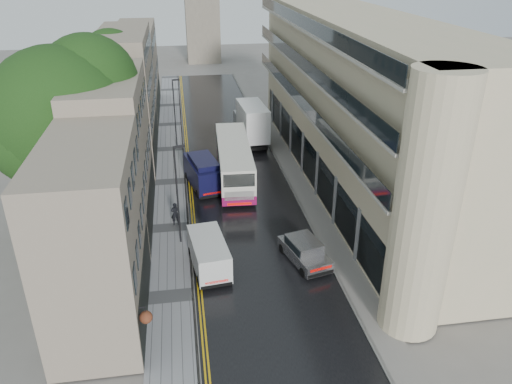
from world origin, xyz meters
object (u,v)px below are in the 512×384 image
object	(u,v)px
white_van	(199,271)
navy_van	(197,182)
pedestrian	(175,214)
tree_far	(96,101)
tree_near	(65,142)
lamp_post_near	(177,196)
cream_bus	(222,177)
silver_hatchback	(304,266)
white_lorry	(244,129)
lamp_post_far	(175,113)

from	to	relation	value
white_van	navy_van	xyz separation A→B (m)	(0.54, 12.32, 0.34)
navy_van	pedestrian	size ratio (longest dim) A/B	3.06
pedestrian	tree_far	bearing A→B (deg)	-59.71
tree_near	navy_van	xyz separation A→B (m)	(8.91, 4.10, -5.50)
navy_van	lamp_post_near	bearing A→B (deg)	-113.98
tree_near	lamp_post_near	size ratio (longest dim) A/B	1.95
tree_far	cream_bus	bearing A→B (deg)	-39.58
lamp_post_near	white_van	bearing A→B (deg)	-97.87
tree_near	navy_van	world-z (taller)	tree_near
silver_hatchback	navy_van	bearing A→B (deg)	101.81
cream_bus	pedestrian	world-z (taller)	cream_bus
tree_far	tree_near	bearing A→B (deg)	-91.32
tree_near	cream_bus	xyz separation A→B (m)	(10.94, 4.20, -5.27)
tree_near	white_lorry	xyz separation A→B (m)	(14.30, 14.98, -4.77)
cream_bus	white_van	size ratio (longest dim) A/B	2.53
cream_bus	pedestrian	size ratio (longest dim) A/B	6.68
silver_hatchback	lamp_post_near	size ratio (longest dim) A/B	0.61
navy_van	silver_hatchback	bearing A→B (deg)	-75.46
cream_bus	lamp_post_near	distance (m)	8.25
tree_far	navy_van	xyz separation A→B (m)	(8.61, -8.90, -4.79)
white_lorry	navy_van	bearing A→B (deg)	-119.87
tree_near	navy_van	size ratio (longest dim) A/B	2.49
tree_near	lamp_post_near	world-z (taller)	tree_near
silver_hatchback	white_van	world-z (taller)	white_van
lamp_post_near	lamp_post_far	world-z (taller)	lamp_post_near
tree_far	lamp_post_far	distance (m)	8.38
white_lorry	white_van	world-z (taller)	white_lorry
white_van	lamp_post_near	distance (m)	5.97
cream_bus	lamp_post_far	xyz separation A→B (m)	(-3.61, 12.51, 1.93)
white_van	cream_bus	bearing A→B (deg)	71.65
silver_hatchback	tree_far	bearing A→B (deg)	110.39
tree_far	lamp_post_far	xyz separation A→B (m)	(7.04, 3.71, -2.63)
tree_far	pedestrian	distance (m)	15.91
white_lorry	lamp_post_near	xyz separation A→B (m)	(-6.96, -17.92, 1.51)
tree_near	white_lorry	distance (m)	21.25
pedestrian	silver_hatchback	bearing A→B (deg)	138.96
white_lorry	silver_hatchback	xyz separation A→B (m)	(0.63, -23.25, -1.33)
white_lorry	lamp_post_far	world-z (taller)	lamp_post_far
cream_bus	silver_hatchback	distance (m)	13.12
tree_far	cream_bus	size ratio (longest dim) A/B	1.02
cream_bus	lamp_post_near	world-z (taller)	lamp_post_near
white_van	lamp_post_near	xyz separation A→B (m)	(-1.03, 5.28, 2.58)
white_van	lamp_post_far	size ratio (longest dim) A/B	0.69
silver_hatchback	white_van	xyz separation A→B (m)	(-6.56, 0.05, 0.27)
white_van	navy_van	distance (m)	12.34
tree_far	cream_bus	xyz separation A→B (m)	(10.64, -8.80, -4.55)
navy_van	cream_bus	bearing A→B (deg)	-8.64
silver_hatchback	cream_bus	bearing A→B (deg)	93.59
white_van	lamp_post_far	xyz separation A→B (m)	(-1.03, 24.93, 2.50)
white_lorry	navy_van	world-z (taller)	white_lorry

